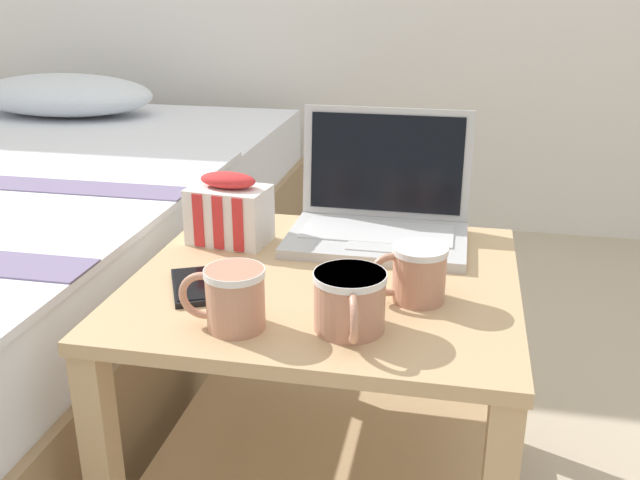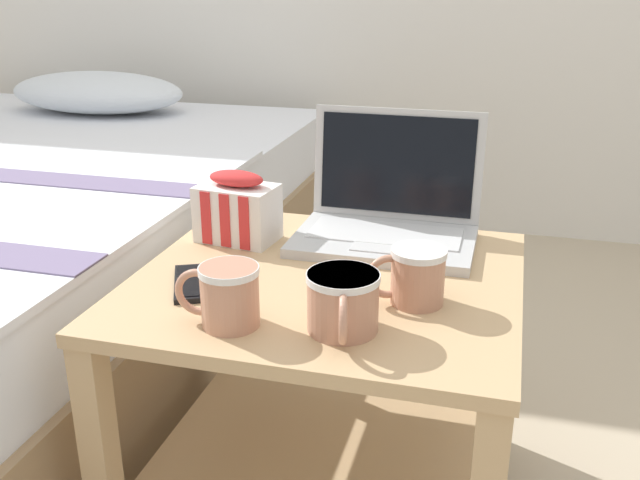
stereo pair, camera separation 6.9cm
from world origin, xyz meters
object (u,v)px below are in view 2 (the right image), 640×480
laptop (388,215)px  cell_phone (196,282)px  mug_front_right (227,293)px  mug_front_left (343,299)px  snack_bag (237,209)px  mug_mid_center (416,273)px

laptop → cell_phone: (-0.26, -0.29, -0.04)m
mug_front_right → mug_front_left: bearing=9.1°
mug_front_left → cell_phone: bearing=162.0°
mug_front_right → snack_bag: size_ratio=0.82×
laptop → mug_front_right: size_ratio=2.62×
mug_front_right → mug_mid_center: bearing=30.0°
mug_front_left → mug_front_right: size_ratio=1.12×
mug_mid_center → cell_phone: bearing=-175.0°
laptop → mug_mid_center: size_ratio=2.77×
mug_mid_center → mug_front_right: bearing=-150.0°
mug_mid_center → snack_bag: 0.40m
laptop → snack_bag: size_ratio=2.15×
mug_mid_center → cell_phone: size_ratio=0.77×
mug_front_right → cell_phone: (-0.10, 0.11, -0.04)m
laptop → mug_mid_center: bearing=-71.1°
laptop → mug_mid_center: laptop is taller
laptop → mug_mid_center: 0.28m
snack_bag → mug_front_left: bearing=-47.5°
mug_front_right → snack_bag: snack_bag is taller
mug_front_right → laptop: bearing=68.9°
mug_front_right → cell_phone: bearing=132.7°
laptop → mug_front_left: bearing=-89.2°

